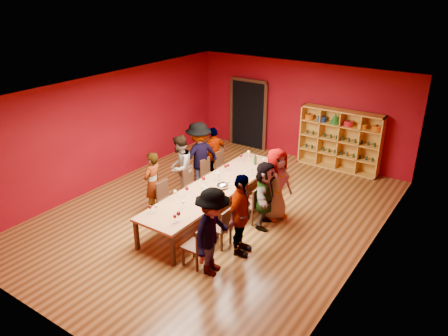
{
  "coord_description": "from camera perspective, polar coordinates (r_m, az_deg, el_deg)",
  "views": [
    {
      "loc": [
        5.36,
        -7.54,
        5.23
      ],
      "look_at": [
        0.08,
        0.21,
        1.15
      ],
      "focal_mm": 35.0,
      "sensor_mm": 36.0,
      "label": 1
    }
  ],
  "objects": [
    {
      "name": "wine_glass_10",
      "position": [
        9.3,
        -5.35,
        -4.51
      ],
      "size": [
        0.07,
        0.07,
        0.18
      ],
      "color": "silver",
      "rests_on": "tasting_table"
    },
    {
      "name": "wine_glass_9",
      "position": [
        10.25,
        -2.67,
        -1.44
      ],
      "size": [
        0.09,
        0.09,
        0.22
      ],
      "color": "silver",
      "rests_on": "tasting_table"
    },
    {
      "name": "carafe_a",
      "position": [
        10.48,
        -0.88,
        -1.12
      ],
      "size": [
        0.13,
        0.13,
        0.25
      ],
      "color": "silver",
      "rests_on": "tasting_table"
    },
    {
      "name": "wine_glass_18",
      "position": [
        8.77,
        -6.45,
        -6.35
      ],
      "size": [
        0.08,
        0.08,
        0.19
      ],
      "color": "silver",
      "rests_on": "tasting_table"
    },
    {
      "name": "wine_glass_7",
      "position": [
        11.6,
        5.83,
        1.51
      ],
      "size": [
        0.09,
        0.09,
        0.22
      ],
      "color": "silver",
      "rests_on": "tasting_table"
    },
    {
      "name": "wine_glass_11",
      "position": [
        11.04,
        0.54,
        0.33
      ],
      "size": [
        0.07,
        0.07,
        0.19
      ],
      "color": "silver",
      "rests_on": "tasting_table"
    },
    {
      "name": "wine_glass_4",
      "position": [
        9.81,
        -4.86,
        -2.74
      ],
      "size": [
        0.09,
        0.09,
        0.22
      ],
      "color": "silver",
      "rests_on": "tasting_table"
    },
    {
      "name": "chair_person_left_2",
      "position": [
        11.04,
        -4.25,
        -1.96
      ],
      "size": [
        0.42,
        0.42,
        0.89
      ],
      "color": "#321B10",
      "rests_on": "ground"
    },
    {
      "name": "doorway",
      "position": [
        14.54,
        3.27,
        7.06
      ],
      "size": [
        1.4,
        0.17,
        2.3
      ],
      "color": "black",
      "rests_on": "ground"
    },
    {
      "name": "person_left_3",
      "position": [
        11.56,
        -3.29,
        1.58
      ],
      "size": [
        0.88,
        1.29,
        1.84
      ],
      "primitive_type": "imported",
      "rotation": [
        0.0,
        0.0,
        -1.94
      ],
      "color": "#121933",
      "rests_on": "ground"
    },
    {
      "name": "wine_glass_16",
      "position": [
        8.81,
        -5.96,
        -6.0
      ],
      "size": [
        0.09,
        0.09,
        0.22
      ],
      "color": "silver",
      "rests_on": "tasting_table"
    },
    {
      "name": "wine_glass_15",
      "position": [
        10.13,
        0.52,
        -1.88
      ],
      "size": [
        0.08,
        0.08,
        0.19
      ],
      "color": "silver",
      "rests_on": "tasting_table"
    },
    {
      "name": "spittoon_bowl",
      "position": [
        10.14,
        -0.21,
        -2.3
      ],
      "size": [
        0.28,
        0.28,
        0.15
      ],
      "primitive_type": "ellipsoid",
      "color": "silver",
      "rests_on": "tasting_table"
    },
    {
      "name": "wine_glass_17",
      "position": [
        9.51,
        -2.03,
        -3.51
      ],
      "size": [
        0.09,
        0.09,
        0.22
      ],
      "color": "silver",
      "rests_on": "tasting_table"
    },
    {
      "name": "wine_glass_2",
      "position": [
        9.7,
        -6.42,
        -3.17
      ],
      "size": [
        0.08,
        0.08,
        0.21
      ],
      "color": "silver",
      "rests_on": "tasting_table"
    },
    {
      "name": "person_right_2",
      "position": [
        9.82,
        5.39,
        -3.48
      ],
      "size": [
        0.78,
        1.53,
        1.58
      ],
      "primitive_type": "imported",
      "rotation": [
        0.0,
        0.0,
        1.83
      ],
      "color": "white",
      "rests_on": "ground"
    },
    {
      "name": "wine_glass_6",
      "position": [
        9.19,
        -9.62,
        -5.1
      ],
      "size": [
        0.07,
        0.07,
        0.18
      ],
      "color": "silver",
      "rests_on": "tasting_table"
    },
    {
      "name": "wine_glass_12",
      "position": [
        11.48,
        5.24,
        1.12
      ],
      "size": [
        0.07,
        0.07,
        0.18
      ],
      "color": "silver",
      "rests_on": "tasting_table"
    },
    {
      "name": "carafe_b",
      "position": [
        9.62,
        -2.41,
        -3.39
      ],
      "size": [
        0.12,
        0.12,
        0.29
      ],
      "color": "silver",
      "rests_on": "tasting_table"
    },
    {
      "name": "wine_glass_3",
      "position": [
        9.84,
        -2.82,
        -2.57
      ],
      "size": [
        0.09,
        0.09,
        0.22
      ],
      "color": "silver",
      "rests_on": "tasting_table"
    },
    {
      "name": "wine_glass_5",
      "position": [
        10.94,
        0.2,
        0.18
      ],
      "size": [
        0.08,
        0.08,
        0.21
      ],
      "color": "silver",
      "rests_on": "tasting_table"
    },
    {
      "name": "tasting_table",
      "position": [
        10.3,
        -1.04,
        -2.6
      ],
      "size": [
        1.1,
        4.5,
        0.75
      ],
      "color": "#A56D44",
      "rests_on": "ground"
    },
    {
      "name": "person_left_4",
      "position": [
        12.11,
        -1.33,
        1.87
      ],
      "size": [
        0.58,
        0.96,
        1.53
      ],
      "primitive_type": "imported",
      "rotation": [
        0.0,
        0.0,
        -1.78
      ],
      "color": "#131B35",
      "rests_on": "ground"
    },
    {
      "name": "wine_glass_13",
      "position": [
        9.18,
        -8.85,
        -4.99
      ],
      "size": [
        0.08,
        0.08,
        0.2
      ],
      "color": "silver",
      "rests_on": "tasting_table"
    },
    {
      "name": "chair_person_right_1",
      "position": [
        9.18,
        -0.19,
        -7.55
      ],
      "size": [
        0.42,
        0.42,
        0.89
      ],
      "color": "#321B10",
      "rests_on": "ground"
    },
    {
      "name": "person_left_1",
      "position": [
        10.51,
        -9.3,
        -1.94
      ],
      "size": [
        0.45,
        0.59,
        1.54
      ],
      "primitive_type": "imported",
      "rotation": [
        0.0,
        0.0,
        -1.5
      ],
      "color": "#141837",
      "rests_on": "ground"
    },
    {
      "name": "wine_glass_14",
      "position": [
        10.83,
        3.58,
        -0.2
      ],
      "size": [
        0.08,
        0.08,
        0.19
      ],
      "color": "silver",
      "rests_on": "tasting_table"
    },
    {
      "name": "wine_glass_1",
      "position": [
        10.69,
        2.73,
        -0.52
      ],
      "size": [
        0.07,
        0.07,
        0.18
      ],
      "color": "silver",
      "rests_on": "tasting_table"
    },
    {
      "name": "room_shell",
      "position": [
        9.97,
        -1.07,
        1.54
      ],
      "size": [
        7.1,
        9.1,
        3.04
      ],
      "color": "#593717",
      "rests_on": "ground"
    },
    {
      "name": "person_right_1",
      "position": [
        8.77,
        2.17,
        -6.19
      ],
      "size": [
        0.69,
        1.12,
        1.77
      ],
      "primitive_type": "imported",
      "rotation": [
        0.0,
        0.0,
        1.79
      ],
      "color": "#5580AF",
      "rests_on": "ground"
    },
    {
      "name": "chair_person_left_1",
      "position": [
        10.38,
        -7.56,
        -3.85
      ],
      "size": [
        0.42,
        0.42,
        0.89
      ],
      "color": "#321B10",
      "rests_on": "ground"
    },
    {
      "name": "chair_person_right_2",
      "position": [
        10.09,
        3.8,
        -4.54
      ],
      "size": [
        0.42,
        0.42,
        0.89
      ],
      "color": "#321B10",
      "rests_on": "ground"
    },
    {
      "name": "chair_person_right_0",
      "position": [
        8.61,
        -3.38,
        -9.91
      ],
      "size": [
        0.42,
        0.42,
        0.89
      ],
      "color": "#321B10",
      "rests_on": "ground"
    },
    {
      "name": "wine_bottle",
      "position": [
        11.43,
        4.11,
        1.01
      ],
      "size": [
        0.08,
        0.08,
        0.31
      ],
      "color": "#14371A",
      "rests_on": "tasting_table"
    },
    {
      "name": "person_left_2",
      "position": [
        11.11,
        -5.77,
        0.09
      ],
      "size": [
        0.67,
        0.91,
        1.67
      ],
      "primitive_type": "imported",
      "rotation": [
        0.0,
        0.0,
        -1.27
      ],
      "color": "#141C39",
      "rests_on": "ground"
    },
    {
      "name": "person_right_0",
      "position": [
        8.22,
        -1.49,
        -8.38
      ],
      "size": [
        0.67,
        1.22,
        1.78
      ],
      "primitive_type": "imported",
      "rotation": [
        0.0,
        0.0,
        1.75
      ],
      "color": "#151D3A",
      "rests_on": "ground"
    },
    {
      "name": "chair_person_left_3",
      "position": [
        11.56,
        -2.03,
        -0.69
      ],
      "size": [
        0.42,
        0.42,
        0.89
      ],
      "color": "#321B10",
      "rests_on": "ground"
    },
    {
      "name": "shelving_unit",
      "position": [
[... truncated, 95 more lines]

